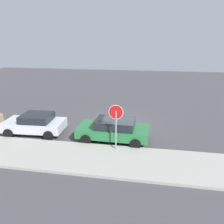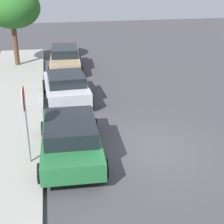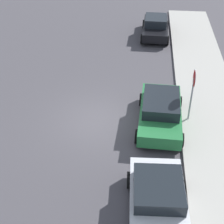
% 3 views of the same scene
% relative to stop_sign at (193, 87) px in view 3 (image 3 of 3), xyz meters
% --- Properties ---
extents(ground_plane, '(60.00, 60.00, 0.00)m').
position_rel_stop_sign_xyz_m(ground_plane, '(0.39, -4.18, -1.89)').
color(ground_plane, '#423F44').
extents(sidewalk_curb, '(32.00, 3.10, 0.14)m').
position_rel_stop_sign_xyz_m(sidewalk_curb, '(0.39, 1.15, -1.82)').
color(sidewalk_curb, '#9E9B93').
rests_on(sidewalk_curb, ground_plane).
extents(stop_sign, '(0.80, 0.08, 2.73)m').
position_rel_stop_sign_xyz_m(stop_sign, '(0.00, 0.00, 0.00)').
color(stop_sign, gray).
rests_on(stop_sign, ground_plane).
extents(parked_car_green, '(4.44, 2.20, 1.39)m').
position_rel_stop_sign_xyz_m(parked_car_green, '(0.35, -1.36, -1.16)').
color(parked_car_green, '#236B38').
rests_on(parked_car_green, ground_plane).
extents(parked_car_silver, '(4.01, 2.27, 1.37)m').
position_rel_stop_sign_xyz_m(parked_car_silver, '(5.69, -1.52, -1.17)').
color(parked_car_silver, silver).
rests_on(parked_car_silver, ground_plane).
extents(parked_car_black, '(4.23, 2.00, 1.43)m').
position_rel_stop_sign_xyz_m(parked_car_black, '(-10.26, -1.58, -1.17)').
color(parked_car_black, black).
rests_on(parked_car_black, ground_plane).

